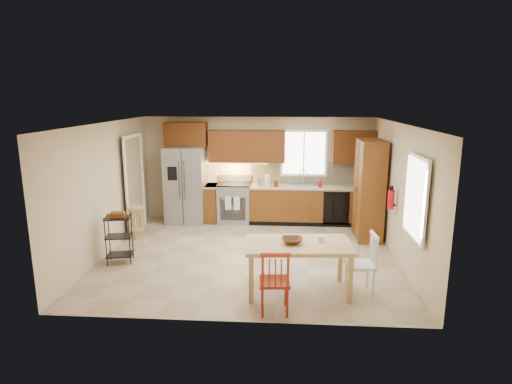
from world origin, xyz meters
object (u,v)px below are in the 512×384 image
object	(u,v)px
chair_red	(275,280)
table_jar	(322,240)
fire_extinguisher	(391,200)
chair_white	(360,264)
dining_table	(298,268)
range_stove	(234,203)
refrigerator	(186,185)
table_bowl	(292,243)
soap_bottle	(320,183)
pantry	(369,190)
utility_cart	(119,239)
bar_stool	(136,223)

from	to	relation	value
chair_red	table_jar	distance (m)	1.09
chair_red	table_jar	bearing A→B (deg)	42.87
fire_extinguisher	chair_white	world-z (taller)	fire_extinguisher
chair_red	dining_table	bearing A→B (deg)	57.63
range_stove	chair_red	size ratio (longest dim) A/B	0.97
dining_table	refrigerator	bearing A→B (deg)	121.15
chair_white	table_bowl	distance (m)	1.10
range_stove	dining_table	bearing A→B (deg)	-68.95
table_bowl	table_jar	xyz separation A→B (m)	(0.45, 0.10, 0.03)
range_stove	table_bowl	world-z (taller)	range_stove
soap_bottle	pantry	bearing A→B (deg)	-43.45
dining_table	utility_cart	distance (m)	3.36
table_jar	soap_bottle	bearing A→B (deg)	85.96
pantry	chair_white	distance (m)	2.81
chair_red	bar_stool	world-z (taller)	chair_red
pantry	table_bowl	distance (m)	3.20
soap_bottle	utility_cart	xyz separation A→B (m)	(-3.81, -2.63, -0.55)
refrigerator	range_stove	world-z (taller)	refrigerator
range_stove	table_bowl	bearing A→B (deg)	-70.32
soap_bottle	utility_cart	bearing A→B (deg)	-145.35
chair_white	table_jar	distance (m)	0.70
range_stove	chair_red	world-z (taller)	chair_red
pantry	chair_red	distance (m)	3.92
refrigerator	chair_red	size ratio (longest dim) A/B	1.93
pantry	table_jar	xyz separation A→B (m)	(-1.20, -2.63, -0.23)
soap_bottle	table_bowl	bearing A→B (deg)	-100.94
range_stove	fire_extinguisher	distance (m)	3.83
chair_red	fire_extinguisher	bearing A→B (deg)	43.88
soap_bottle	chair_red	distance (m)	4.41
dining_table	table_bowl	bearing A→B (deg)	175.93
range_stove	utility_cart	bearing A→B (deg)	-123.24
table_jar	utility_cart	world-z (taller)	utility_cart
table_bowl	bar_stool	bearing A→B (deg)	144.63
table_bowl	table_jar	bearing A→B (deg)	12.53
dining_table	table_jar	xyz separation A→B (m)	(0.35, 0.10, 0.43)
table_jar	utility_cart	size ratio (longest dim) A/B	0.16
fire_extinguisher	chair_red	distance (m)	3.20
chair_red	table_jar	xyz separation A→B (m)	(0.70, 0.75, 0.35)
pantry	bar_stool	distance (m)	4.98
bar_stool	utility_cart	size ratio (longest dim) A/B	0.79
pantry	table_bowl	size ratio (longest dim) A/B	6.45
chair_red	bar_stool	bearing A→B (deg)	131.39
fire_extinguisher	utility_cart	bearing A→B (deg)	-172.15
fire_extinguisher	chair_white	xyz separation A→B (m)	(-0.80, -1.63, -0.63)
pantry	dining_table	xyz separation A→B (m)	(-1.55, -2.73, -0.66)
table_bowl	chair_red	bearing A→B (deg)	-111.01
refrigerator	range_stove	bearing A→B (deg)	2.99
bar_stool	fire_extinguisher	bearing A→B (deg)	-1.41
dining_table	table_bowl	size ratio (longest dim) A/B	4.94
utility_cart	table_bowl	bearing A→B (deg)	-28.91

